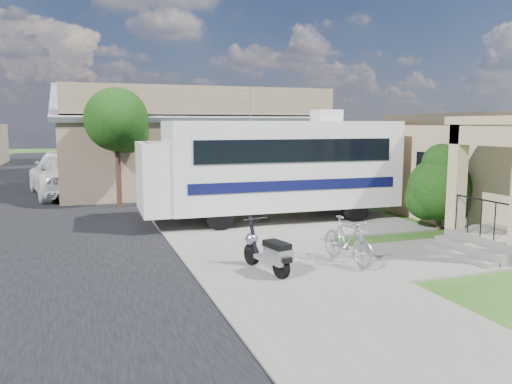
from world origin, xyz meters
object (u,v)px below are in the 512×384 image
object	(u,v)px
motorhome	(272,165)
bicycle	(347,243)
pickup_truck	(68,176)
van	(58,167)
shrub	(441,186)
scooter	(269,253)
garden_hose	(447,245)

from	to	relation	value
motorhome	bicycle	world-z (taller)	motorhome
pickup_truck	van	xyz separation A→B (m)	(-0.64, 6.39, -0.08)
shrub	motorhome	bearing A→B (deg)	144.76
bicycle	shrub	bearing A→B (deg)	20.41
motorhome	scooter	bearing A→B (deg)	-110.33
motorhome	scooter	size ratio (longest dim) A/B	5.06
bicycle	van	xyz separation A→B (m)	(-6.85, 20.65, 0.27)
bicycle	motorhome	bearing A→B (deg)	77.96
pickup_truck	bicycle	bearing A→B (deg)	104.24
garden_hose	bicycle	bearing A→B (deg)	-171.18
motorhome	shrub	distance (m)	5.30
bicycle	scooter	bearing A→B (deg)	174.10
scooter	bicycle	size ratio (longest dim) A/B	0.96
shrub	pickup_truck	size ratio (longest dim) A/B	0.42
shrub	pickup_truck	bearing A→B (deg)	132.92
shrub	bicycle	xyz separation A→B (m)	(-4.67, -2.57, -0.82)
pickup_truck	shrub	bearing A→B (deg)	123.64
van	garden_hose	world-z (taller)	van
shrub	pickup_truck	world-z (taller)	shrub
pickup_truck	garden_hose	bearing A→B (deg)	115.23
scooter	bicycle	bearing A→B (deg)	-9.61
motorhome	van	world-z (taller)	motorhome
motorhome	shrub	world-z (taller)	motorhome
bicycle	van	distance (m)	21.76
motorhome	bicycle	size ratio (longest dim) A/B	4.83
shrub	van	bearing A→B (deg)	122.49
motorhome	van	bearing A→B (deg)	117.21
bicycle	pickup_truck	bearing A→B (deg)	105.10
bicycle	van	size ratio (longest dim) A/B	0.32
scooter	van	xyz separation A→B (m)	(-4.91, 20.73, 0.30)
motorhome	garden_hose	xyz separation A→B (m)	(2.89, -5.11, -1.76)
shrub	van	distance (m)	21.44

